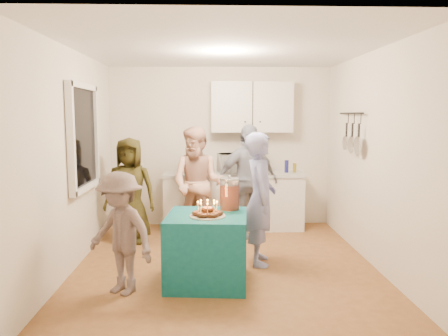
{
  "coord_description": "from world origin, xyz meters",
  "views": [
    {
      "loc": [
        -0.2,
        -5.21,
        1.83
      ],
      "look_at": [
        0.0,
        0.35,
        1.15
      ],
      "focal_mm": 35.0,
      "sensor_mm": 36.0,
      "label": 1
    }
  ],
  "objects_px": {
    "woman_back_left": "(130,190)",
    "woman_back_right": "(247,181)",
    "microwave": "(236,163)",
    "punch_jar": "(230,195)",
    "party_table": "(207,249)",
    "woman_back_center": "(198,184)",
    "man_birthday": "(260,199)",
    "child_near_left": "(121,233)",
    "counter": "(233,202)"
  },
  "relations": [
    {
      "from": "woman_back_right",
      "to": "child_near_left",
      "type": "xyz_separation_m",
      "value": [
        -1.48,
        -2.08,
        -0.22
      ]
    },
    {
      "from": "counter",
      "to": "party_table",
      "type": "height_order",
      "value": "counter"
    },
    {
      "from": "punch_jar",
      "to": "woman_back_center",
      "type": "xyz_separation_m",
      "value": [
        -0.4,
        1.43,
        -0.1
      ]
    },
    {
      "from": "microwave",
      "to": "counter",
      "type": "bearing_deg",
      "value": 169.84
    },
    {
      "from": "counter",
      "to": "man_birthday",
      "type": "height_order",
      "value": "man_birthday"
    },
    {
      "from": "counter",
      "to": "microwave",
      "type": "relative_size",
      "value": 3.98
    },
    {
      "from": "microwave",
      "to": "party_table",
      "type": "bearing_deg",
      "value": -111.5
    },
    {
      "from": "woman_back_left",
      "to": "woman_back_right",
      "type": "bearing_deg",
      "value": 12.44
    },
    {
      "from": "woman_back_right",
      "to": "microwave",
      "type": "bearing_deg",
      "value": 85.54
    },
    {
      "from": "party_table",
      "to": "woman_back_left",
      "type": "distance_m",
      "value": 1.99
    },
    {
      "from": "child_near_left",
      "to": "woman_back_center",
      "type": "bearing_deg",
      "value": 102.63
    },
    {
      "from": "punch_jar",
      "to": "child_near_left",
      "type": "relative_size",
      "value": 0.27
    },
    {
      "from": "counter",
      "to": "man_birthday",
      "type": "relative_size",
      "value": 1.36
    },
    {
      "from": "woman_back_left",
      "to": "punch_jar",
      "type": "bearing_deg",
      "value": -39.62
    },
    {
      "from": "man_birthday",
      "to": "woman_back_center",
      "type": "bearing_deg",
      "value": 39.22
    },
    {
      "from": "woman_back_left",
      "to": "child_near_left",
      "type": "xyz_separation_m",
      "value": [
        0.23,
        -1.86,
        -0.12
      ]
    },
    {
      "from": "counter",
      "to": "man_birthday",
      "type": "xyz_separation_m",
      "value": [
        0.23,
        -1.68,
        0.38
      ]
    },
    {
      "from": "man_birthday",
      "to": "microwave",
      "type": "bearing_deg",
      "value": 9.08
    },
    {
      "from": "counter",
      "to": "party_table",
      "type": "bearing_deg",
      "value": -100.3
    },
    {
      "from": "counter",
      "to": "woman_back_left",
      "type": "height_order",
      "value": "woman_back_left"
    },
    {
      "from": "punch_jar",
      "to": "counter",
      "type": "bearing_deg",
      "value": 85.51
    },
    {
      "from": "punch_jar",
      "to": "man_birthday",
      "type": "xyz_separation_m",
      "value": [
        0.39,
        0.36,
        -0.12
      ]
    },
    {
      "from": "counter",
      "to": "microwave",
      "type": "xyz_separation_m",
      "value": [
        0.04,
        0.0,
        0.63
      ]
    },
    {
      "from": "man_birthday",
      "to": "woman_back_center",
      "type": "relative_size",
      "value": 0.98
    },
    {
      "from": "party_table",
      "to": "woman_back_center",
      "type": "distance_m",
      "value": 1.74
    },
    {
      "from": "man_birthday",
      "to": "woman_back_left",
      "type": "relative_size",
      "value": 1.07
    },
    {
      "from": "man_birthday",
      "to": "punch_jar",
      "type": "bearing_deg",
      "value": 135.43
    },
    {
      "from": "woman_back_center",
      "to": "woman_back_left",
      "type": "bearing_deg",
      "value": -157.24
    },
    {
      "from": "party_table",
      "to": "punch_jar",
      "type": "height_order",
      "value": "punch_jar"
    },
    {
      "from": "counter",
      "to": "child_near_left",
      "type": "distance_m",
      "value": 2.87
    },
    {
      "from": "party_table",
      "to": "punch_jar",
      "type": "distance_m",
      "value": 0.66
    },
    {
      "from": "microwave",
      "to": "punch_jar",
      "type": "xyz_separation_m",
      "value": [
        -0.2,
        -2.05,
        -0.13
      ]
    },
    {
      "from": "microwave",
      "to": "woman_back_right",
      "type": "relative_size",
      "value": 0.33
    },
    {
      "from": "punch_jar",
      "to": "woman_back_right",
      "type": "relative_size",
      "value": 0.2
    },
    {
      "from": "party_table",
      "to": "woman_back_right",
      "type": "height_order",
      "value": "woman_back_right"
    },
    {
      "from": "woman_back_center",
      "to": "woman_back_right",
      "type": "bearing_deg",
      "value": 30.37
    },
    {
      "from": "party_table",
      "to": "woman_back_center",
      "type": "xyz_separation_m",
      "value": [
        -0.14,
        1.67,
        0.45
      ]
    },
    {
      "from": "microwave",
      "to": "woman_back_left",
      "type": "distance_m",
      "value": 1.74
    },
    {
      "from": "woman_back_right",
      "to": "punch_jar",
      "type": "bearing_deg",
      "value": -122.96
    },
    {
      "from": "child_near_left",
      "to": "party_table",
      "type": "bearing_deg",
      "value": 49.94
    },
    {
      "from": "party_table",
      "to": "child_near_left",
      "type": "bearing_deg",
      "value": -163.62
    },
    {
      "from": "party_table",
      "to": "child_near_left",
      "type": "height_order",
      "value": "child_near_left"
    },
    {
      "from": "punch_jar",
      "to": "woman_back_center",
      "type": "height_order",
      "value": "woman_back_center"
    },
    {
      "from": "woman_back_right",
      "to": "woman_back_center",
      "type": "bearing_deg",
      "value": 170.8
    },
    {
      "from": "punch_jar",
      "to": "woman_back_left",
      "type": "bearing_deg",
      "value": 135.22
    },
    {
      "from": "microwave",
      "to": "woman_back_center",
      "type": "height_order",
      "value": "woman_back_center"
    },
    {
      "from": "punch_jar",
      "to": "man_birthday",
      "type": "height_order",
      "value": "man_birthday"
    },
    {
      "from": "woman_back_center",
      "to": "child_near_left",
      "type": "xyz_separation_m",
      "value": [
        -0.74,
        -1.93,
        -0.2
      ]
    },
    {
      "from": "woman_back_left",
      "to": "woman_back_center",
      "type": "xyz_separation_m",
      "value": [
        0.97,
        0.07,
        0.08
      ]
    },
    {
      "from": "punch_jar",
      "to": "woman_back_center",
      "type": "relative_size",
      "value": 0.2
    }
  ]
}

